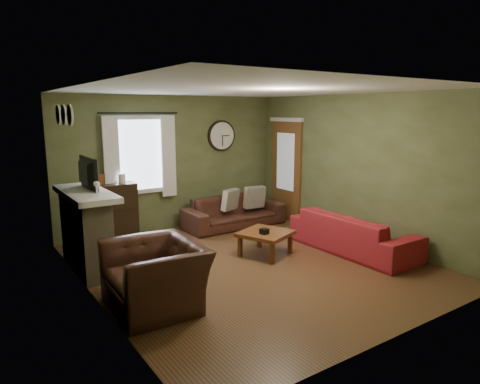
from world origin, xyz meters
TOP-DOWN VIEW (x-y plane):
  - floor at (0.00, 0.00)m, footprint 4.60×5.20m
  - ceiling at (0.00, 0.00)m, footprint 4.60×5.20m
  - wall_left at (-2.30, 0.00)m, footprint 0.00×5.20m
  - wall_right at (2.30, 0.00)m, footprint 0.00×5.20m
  - wall_back at (0.00, 2.60)m, footprint 4.60×0.00m
  - wall_front at (0.00, -2.60)m, footprint 4.60×0.00m
  - fireplace at (-2.10, 1.15)m, footprint 0.40×1.40m
  - firebox at (-1.91, 1.15)m, footprint 0.04×0.60m
  - mantel at (-2.07, 1.15)m, footprint 0.58×1.60m
  - tv at (-2.05, 1.30)m, footprint 0.08×0.60m
  - tv_screen at (-1.97, 1.30)m, footprint 0.02×0.62m
  - medallion_left at (-2.28, 0.80)m, footprint 0.28×0.28m
  - medallion_mid at (-2.28, 1.15)m, footprint 0.28×0.28m
  - medallion_right at (-2.28, 1.50)m, footprint 0.28×0.28m
  - window_pane at (-0.70, 2.58)m, footprint 1.00×0.02m
  - curtain_rod at (-0.70, 2.48)m, footprint 0.03×0.03m
  - curtain_left at (-1.25, 2.48)m, footprint 0.28×0.04m
  - curtain_right at (-0.15, 2.48)m, footprint 0.28×0.04m
  - wall_clock at (1.10, 2.55)m, footprint 0.64×0.06m
  - door at (2.27, 1.85)m, footprint 0.05×0.90m
  - bookshelf at (-1.33, 2.40)m, footprint 0.87×0.37m
  - book at (-1.30, 2.68)m, footprint 0.29×0.31m
  - sofa_brown at (1.01, 1.97)m, footprint 2.06×0.81m
  - pillow_left at (0.96, 2.02)m, footprint 0.44×0.27m
  - pillow_right at (1.51, 1.94)m, footprint 0.46×0.18m
  - sofa_red at (1.79, -0.46)m, footprint 0.86×2.20m
  - armchair at (-1.75, -0.54)m, footprint 1.07×1.21m
  - coffee_table at (0.46, 0.20)m, footprint 0.96×0.96m
  - tissue_box at (0.36, 0.10)m, footprint 0.13×0.13m
  - wine_glass_a at (-2.05, 0.59)m, footprint 0.07×0.07m
  - wine_glass_b at (-2.05, 0.65)m, footprint 0.07×0.07m

SIDE VIEW (x-z plane):
  - floor at x=0.00m, z-range 0.00..0.00m
  - coffee_table at x=0.46m, z-range 0.00..0.39m
  - firebox at x=-1.91m, z-range 0.02..0.57m
  - sofa_brown at x=1.01m, z-range 0.00..0.60m
  - sofa_red at x=1.79m, z-range 0.00..0.64m
  - armchair at x=-1.75m, z-range 0.00..0.77m
  - tissue_box at x=0.36m, z-range 0.36..0.44m
  - bookshelf at x=-1.33m, z-range 0.00..1.03m
  - fireplace at x=-2.10m, z-range 0.00..1.10m
  - pillow_left at x=0.96m, z-range 0.34..0.76m
  - pillow_right at x=1.51m, z-range 0.33..0.77m
  - book at x=-1.30m, z-range 0.95..0.97m
  - door at x=2.27m, z-range 0.00..2.10m
  - mantel at x=-2.07m, z-range 1.10..1.18m
  - wine_glass_a at x=-2.05m, z-range 1.18..1.38m
  - wine_glass_b at x=-2.05m, z-range 1.18..1.38m
  - wall_left at x=-2.30m, z-range 0.00..2.60m
  - wall_right at x=2.30m, z-range 0.00..2.60m
  - wall_back at x=0.00m, z-range 0.00..2.60m
  - wall_front at x=0.00m, z-range 0.00..2.60m
  - tv at x=-2.05m, z-range 1.18..1.53m
  - tv_screen at x=-1.97m, z-range 1.23..1.59m
  - curtain_left at x=-1.25m, z-range 0.67..2.23m
  - curtain_right at x=-0.15m, z-range 0.67..2.23m
  - window_pane at x=-0.70m, z-range 0.85..2.15m
  - wall_clock at x=1.10m, z-range 1.48..2.12m
  - medallion_left at x=-2.28m, z-range 2.24..2.26m
  - medallion_mid at x=-2.28m, z-range 2.24..2.26m
  - medallion_right at x=-2.28m, z-range 2.24..2.26m
  - curtain_rod at x=-0.70m, z-range 1.52..3.02m
  - ceiling at x=0.00m, z-range 2.60..2.60m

